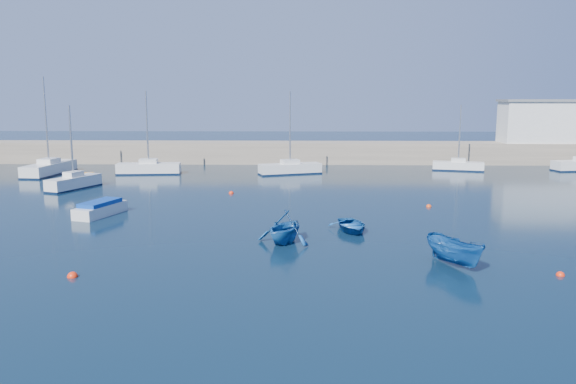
{
  "coord_description": "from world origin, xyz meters",
  "views": [
    {
      "loc": [
        0.19,
        -24.27,
        8.27
      ],
      "look_at": [
        -0.73,
        14.72,
        1.6
      ],
      "focal_mm": 35.0,
      "sensor_mm": 36.0,
      "label": 1
    }
  ],
  "objects_px": {
    "dinghy_left": "(285,227)",
    "sailboat_5": "(149,168)",
    "dinghy_right": "(455,252)",
    "sailboat_3": "(74,182)",
    "sailboat_4": "(49,168)",
    "motorboat_1": "(100,209)",
    "dinghy_center": "(351,225)",
    "harbor_office": "(543,122)",
    "motorboat_2": "(81,180)",
    "sailboat_7": "(458,166)",
    "sailboat_6": "(290,168)"
  },
  "relations": [
    {
      "from": "harbor_office",
      "to": "motorboat_1",
      "type": "relative_size",
      "value": 2.21
    },
    {
      "from": "sailboat_3",
      "to": "motorboat_2",
      "type": "distance_m",
      "value": 2.88
    },
    {
      "from": "dinghy_left",
      "to": "dinghy_center",
      "type": "bearing_deg",
      "value": 59.22
    },
    {
      "from": "sailboat_4",
      "to": "dinghy_center",
      "type": "xyz_separation_m",
      "value": [
        30.1,
        -24.93,
        -0.33
      ]
    },
    {
      "from": "sailboat_5",
      "to": "dinghy_left",
      "type": "bearing_deg",
      "value": -156.92
    },
    {
      "from": "sailboat_3",
      "to": "motorboat_1",
      "type": "height_order",
      "value": "sailboat_3"
    },
    {
      "from": "dinghy_right",
      "to": "sailboat_7",
      "type": "bearing_deg",
      "value": 47.29
    },
    {
      "from": "sailboat_4",
      "to": "motorboat_1",
      "type": "xyz_separation_m",
      "value": [
        12.88,
        -20.71,
        -0.2
      ]
    },
    {
      "from": "sailboat_6",
      "to": "motorboat_2",
      "type": "distance_m",
      "value": 21.17
    },
    {
      "from": "sailboat_5",
      "to": "sailboat_6",
      "type": "height_order",
      "value": "sailboat_5"
    },
    {
      "from": "sailboat_7",
      "to": "motorboat_2",
      "type": "bearing_deg",
      "value": 119.61
    },
    {
      "from": "harbor_office",
      "to": "motorboat_1",
      "type": "height_order",
      "value": "harbor_office"
    },
    {
      "from": "sailboat_5",
      "to": "sailboat_7",
      "type": "height_order",
      "value": "sailboat_5"
    },
    {
      "from": "sailboat_3",
      "to": "dinghy_center",
      "type": "distance_m",
      "value": 28.26
    },
    {
      "from": "sailboat_4",
      "to": "sailboat_5",
      "type": "distance_m",
      "value": 10.57
    },
    {
      "from": "sailboat_4",
      "to": "dinghy_right",
      "type": "height_order",
      "value": "sailboat_4"
    },
    {
      "from": "harbor_office",
      "to": "motorboat_2",
      "type": "bearing_deg",
      "value": -160.57
    },
    {
      "from": "sailboat_6",
      "to": "motorboat_1",
      "type": "distance_m",
      "value": 25.23
    },
    {
      "from": "dinghy_center",
      "to": "dinghy_left",
      "type": "relative_size",
      "value": 0.97
    },
    {
      "from": "dinghy_center",
      "to": "dinghy_left",
      "type": "distance_m",
      "value": 5.06
    },
    {
      "from": "dinghy_right",
      "to": "dinghy_left",
      "type": "bearing_deg",
      "value": 126.73
    },
    {
      "from": "sailboat_5",
      "to": "motorboat_2",
      "type": "distance_m",
      "value": 8.52
    },
    {
      "from": "sailboat_6",
      "to": "dinghy_center",
      "type": "bearing_deg",
      "value": 169.6
    },
    {
      "from": "harbor_office",
      "to": "motorboat_2",
      "type": "distance_m",
      "value": 54.04
    },
    {
      "from": "motorboat_1",
      "to": "dinghy_left",
      "type": "bearing_deg",
      "value": -10.67
    },
    {
      "from": "sailboat_4",
      "to": "dinghy_center",
      "type": "relative_size",
      "value": 3.02
    },
    {
      "from": "sailboat_5",
      "to": "dinghy_center",
      "type": "xyz_separation_m",
      "value": [
        19.54,
        -25.52,
        -0.3
      ]
    },
    {
      "from": "motorboat_2",
      "to": "motorboat_1",
      "type": "bearing_deg",
      "value": -67.45
    },
    {
      "from": "motorboat_1",
      "to": "dinghy_right",
      "type": "height_order",
      "value": "dinghy_right"
    },
    {
      "from": "sailboat_5",
      "to": "motorboat_2",
      "type": "relative_size",
      "value": 1.94
    },
    {
      "from": "sailboat_3",
      "to": "sailboat_5",
      "type": "relative_size",
      "value": 0.85
    },
    {
      "from": "sailboat_4",
      "to": "motorboat_2",
      "type": "bearing_deg",
      "value": -42.4
    },
    {
      "from": "motorboat_1",
      "to": "dinghy_center",
      "type": "height_order",
      "value": "motorboat_1"
    },
    {
      "from": "sailboat_6",
      "to": "dinghy_center",
      "type": "xyz_separation_m",
      "value": [
        4.32,
        -25.9,
        -0.26
      ]
    },
    {
      "from": "motorboat_1",
      "to": "dinghy_center",
      "type": "relative_size",
      "value": 1.32
    },
    {
      "from": "harbor_office",
      "to": "sailboat_4",
      "type": "relative_size",
      "value": 0.97
    },
    {
      "from": "dinghy_left",
      "to": "sailboat_5",
      "type": "bearing_deg",
      "value": 141.54
    },
    {
      "from": "motorboat_2",
      "to": "dinghy_right",
      "type": "bearing_deg",
      "value": -45.15
    },
    {
      "from": "sailboat_3",
      "to": "sailboat_5",
      "type": "bearing_deg",
      "value": 89.42
    },
    {
      "from": "sailboat_4",
      "to": "dinghy_center",
      "type": "height_order",
      "value": "sailboat_4"
    },
    {
      "from": "dinghy_right",
      "to": "sailboat_3",
      "type": "bearing_deg",
      "value": 113.99
    },
    {
      "from": "harbor_office",
      "to": "sailboat_6",
      "type": "distance_m",
      "value": 32.98
    },
    {
      "from": "harbor_office",
      "to": "sailboat_5",
      "type": "height_order",
      "value": "sailboat_5"
    },
    {
      "from": "sailboat_3",
      "to": "sailboat_4",
      "type": "relative_size",
      "value": 0.73
    },
    {
      "from": "harbor_office",
      "to": "dinghy_right",
      "type": "relative_size",
      "value": 2.67
    },
    {
      "from": "sailboat_7",
      "to": "dinghy_right",
      "type": "bearing_deg",
      "value": 178.39
    },
    {
      "from": "dinghy_right",
      "to": "dinghy_center",
      "type": "bearing_deg",
      "value": 94.86
    },
    {
      "from": "sailboat_4",
      "to": "motorboat_1",
      "type": "height_order",
      "value": "sailboat_4"
    },
    {
      "from": "sailboat_5",
      "to": "dinghy_center",
      "type": "relative_size",
      "value": 2.59
    },
    {
      "from": "dinghy_left",
      "to": "sailboat_7",
      "type": "bearing_deg",
      "value": 82.92
    }
  ]
}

